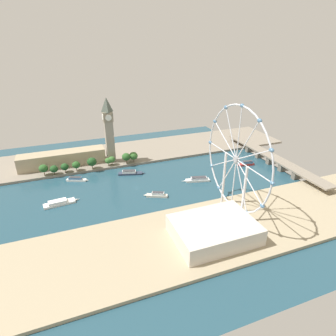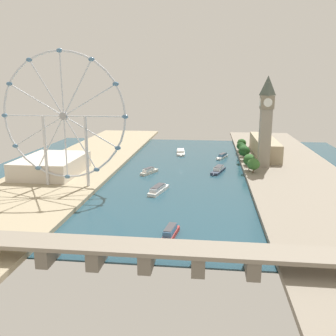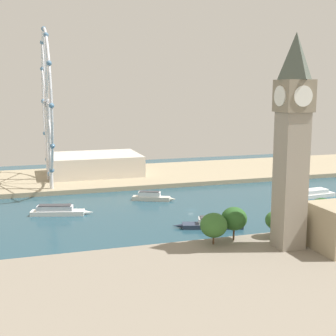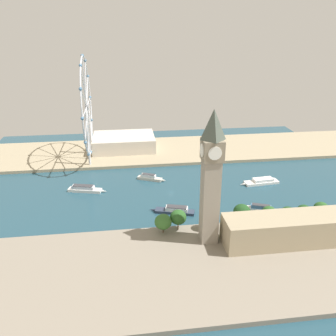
{
  "view_description": "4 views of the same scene",
  "coord_description": "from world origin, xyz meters",
  "px_view_note": "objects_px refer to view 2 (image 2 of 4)",
  "views": [
    {
      "loc": [
        278.64,
        -67.02,
        157.07
      ],
      "look_at": [
        -4.81,
        40.99,
        15.74
      ],
      "focal_mm": 30.15,
      "sensor_mm": 36.0,
      "label": 1
    },
    {
      "loc": [
        -27.5,
        342.75,
        83.81
      ],
      "look_at": [
        10.36,
        17.79,
        6.31
      ],
      "focal_mm": 39.18,
      "sensor_mm": 36.0,
      "label": 2
    },
    {
      "loc": [
        -242.45,
        89.84,
        67.83
      ],
      "look_at": [
        24.88,
        5.84,
        20.23
      ],
      "focal_mm": 50.35,
      "sensor_mm": 36.0,
      "label": 3
    },
    {
      "loc": [
        -270.39,
        38.56,
        132.73
      ],
      "look_at": [
        15.16,
        0.32,
        16.26
      ],
      "focal_mm": 37.91,
      "sensor_mm": 36.0,
      "label": 4
    }
  ],
  "objects_px": {
    "riverside_hall": "(52,165)",
    "tour_boat_0": "(149,171)",
    "tour_boat_4": "(222,156)",
    "parliament_block": "(264,146)",
    "ferris_wheel": "(64,117)",
    "tour_boat_1": "(181,152)",
    "clock_tower": "(266,120)",
    "tour_boat_3": "(171,232)",
    "river_bridge": "(147,252)",
    "tour_boat_2": "(159,189)",
    "tour_boat_5": "(218,170)"
  },
  "relations": [
    {
      "from": "riverside_hall",
      "to": "tour_boat_3",
      "type": "xyz_separation_m",
      "value": [
        -120.13,
        117.57,
        -7.92
      ]
    },
    {
      "from": "clock_tower",
      "to": "ferris_wheel",
      "type": "height_order",
      "value": "ferris_wheel"
    },
    {
      "from": "tour_boat_1",
      "to": "tour_boat_2",
      "type": "xyz_separation_m",
      "value": [
        4.37,
        156.28,
        0.36
      ]
    },
    {
      "from": "tour_boat_4",
      "to": "tour_boat_0",
      "type": "bearing_deg",
      "value": -18.76
    },
    {
      "from": "tour_boat_2",
      "to": "clock_tower",
      "type": "bearing_deg",
      "value": -32.0
    },
    {
      "from": "tour_boat_0",
      "to": "tour_boat_1",
      "type": "distance_m",
      "value": 101.08
    },
    {
      "from": "parliament_block",
      "to": "tour_boat_4",
      "type": "height_order",
      "value": "parliament_block"
    },
    {
      "from": "tour_boat_4",
      "to": "tour_boat_5",
      "type": "bearing_deg",
      "value": 18.02
    },
    {
      "from": "riverside_hall",
      "to": "tour_boat_0",
      "type": "relative_size",
      "value": 2.62
    },
    {
      "from": "clock_tower",
      "to": "ferris_wheel",
      "type": "distance_m",
      "value": 185.0
    },
    {
      "from": "ferris_wheel",
      "to": "tour_boat_4",
      "type": "xyz_separation_m",
      "value": [
        -125.83,
        -134.98,
        -54.81
      ]
    },
    {
      "from": "river_bridge",
      "to": "tour_boat_1",
      "type": "bearing_deg",
      "value": -88.55
    },
    {
      "from": "clock_tower",
      "to": "tour_boat_2",
      "type": "bearing_deg",
      "value": 43.48
    },
    {
      "from": "ferris_wheel",
      "to": "tour_boat_5",
      "type": "height_order",
      "value": "ferris_wheel"
    },
    {
      "from": "clock_tower",
      "to": "tour_boat_4",
      "type": "xyz_separation_m",
      "value": [
        38.02,
        -49.57,
        -45.73
      ]
    },
    {
      "from": "parliament_block",
      "to": "tour_boat_2",
      "type": "relative_size",
      "value": 3.23
    },
    {
      "from": "riverside_hall",
      "to": "tour_boat_3",
      "type": "bearing_deg",
      "value": 135.62
    },
    {
      "from": "tour_boat_5",
      "to": "tour_boat_3",
      "type": "bearing_deg",
      "value": 5.92
    },
    {
      "from": "parliament_block",
      "to": "ferris_wheel",
      "type": "distance_m",
      "value": 231.73
    },
    {
      "from": "clock_tower",
      "to": "tour_boat_4",
      "type": "height_order",
      "value": "clock_tower"
    },
    {
      "from": "riverside_hall",
      "to": "tour_boat_4",
      "type": "distance_m",
      "value": 184.21
    },
    {
      "from": "tour_boat_0",
      "to": "tour_boat_1",
      "type": "xyz_separation_m",
      "value": [
        -21.16,
        -98.84,
        -0.29
      ]
    },
    {
      "from": "tour_boat_0",
      "to": "tour_boat_2",
      "type": "bearing_deg",
      "value": -138.75
    },
    {
      "from": "tour_boat_3",
      "to": "tour_boat_5",
      "type": "distance_m",
      "value": 155.64
    },
    {
      "from": "tour_boat_1",
      "to": "tour_boat_4",
      "type": "distance_m",
      "value": 52.54
    },
    {
      "from": "tour_boat_3",
      "to": "tour_boat_4",
      "type": "height_order",
      "value": "tour_boat_3"
    },
    {
      "from": "clock_tower",
      "to": "riverside_hall",
      "type": "height_order",
      "value": "clock_tower"
    },
    {
      "from": "clock_tower",
      "to": "ferris_wheel",
      "type": "bearing_deg",
      "value": 27.53
    },
    {
      "from": "parliament_block",
      "to": "ferris_wheel",
      "type": "bearing_deg",
      "value": 40.46
    },
    {
      "from": "ferris_wheel",
      "to": "tour_boat_2",
      "type": "xyz_separation_m",
      "value": [
        -73.17,
        0.58,
        -54.64
      ]
    },
    {
      "from": "tour_boat_3",
      "to": "tour_boat_5",
      "type": "relative_size",
      "value": 0.72
    },
    {
      "from": "tour_boat_2",
      "to": "tour_boat_3",
      "type": "bearing_deg",
      "value": -152.85
    },
    {
      "from": "river_bridge",
      "to": "tour_boat_4",
      "type": "height_order",
      "value": "river_bridge"
    },
    {
      "from": "tour_boat_0",
      "to": "clock_tower",
      "type": "bearing_deg",
      "value": -50.16
    },
    {
      "from": "riverside_hall",
      "to": "tour_boat_0",
      "type": "distance_m",
      "value": 88.14
    },
    {
      "from": "riverside_hall",
      "to": "river_bridge",
      "type": "xyz_separation_m",
      "value": [
        -113.04,
        153.37,
        -2.68
      ]
    },
    {
      "from": "tour_boat_5",
      "to": "riverside_hall",
      "type": "bearing_deg",
      "value": -60.07
    },
    {
      "from": "clock_tower",
      "to": "tour_boat_2",
      "type": "xyz_separation_m",
      "value": [
        90.68,
        85.99,
        -45.56
      ]
    },
    {
      "from": "tour_boat_4",
      "to": "tour_boat_5",
      "type": "relative_size",
      "value": 0.77
    },
    {
      "from": "ferris_wheel",
      "to": "river_bridge",
      "type": "height_order",
      "value": "ferris_wheel"
    },
    {
      "from": "riverside_hall",
      "to": "tour_boat_0",
      "type": "xyz_separation_m",
      "value": [
        -84.95,
        -22.0,
        -8.25
      ]
    },
    {
      "from": "tour_boat_2",
      "to": "tour_boat_3",
      "type": "height_order",
      "value": "tour_boat_3"
    },
    {
      "from": "river_bridge",
      "to": "tour_boat_5",
      "type": "distance_m",
      "value": 192.21
    },
    {
      "from": "tour_boat_2",
      "to": "ferris_wheel",
      "type": "bearing_deg",
      "value": 104.07
    },
    {
      "from": "parliament_block",
      "to": "river_bridge",
      "type": "height_order",
      "value": "parliament_block"
    },
    {
      "from": "clock_tower",
      "to": "tour_boat_3",
      "type": "relative_size",
      "value": 3.45
    },
    {
      "from": "tour_boat_1",
      "to": "ferris_wheel",
      "type": "bearing_deg",
      "value": -32.11
    },
    {
      "from": "parliament_block",
      "to": "tour_boat_4",
      "type": "distance_m",
      "value": 49.86
    },
    {
      "from": "ferris_wheel",
      "to": "tour_boat_0",
      "type": "relative_size",
      "value": 4.04
    },
    {
      "from": "tour_boat_0",
      "to": "tour_boat_2",
      "type": "xyz_separation_m",
      "value": [
        -16.79,
        57.44,
        0.07
      ]
    }
  ]
}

